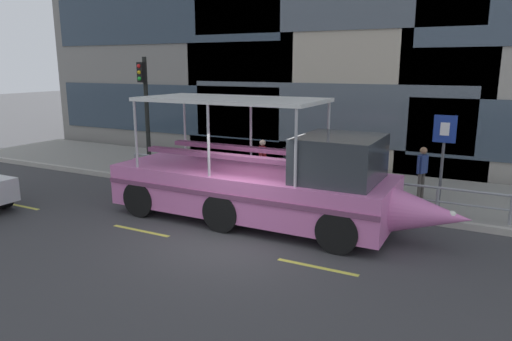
{
  "coord_description": "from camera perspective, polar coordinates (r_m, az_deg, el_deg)",
  "views": [
    {
      "loc": [
        5.48,
        -9.6,
        4.17
      ],
      "look_at": [
        -0.37,
        1.63,
        1.3
      ],
      "focal_mm": 32.72,
      "sensor_mm": 36.0,
      "label": 1
    }
  ],
  "objects": [
    {
      "name": "curb_guardrail",
      "position": [
        14.64,
        3.88,
        -0.91
      ],
      "size": [
        12.5,
        0.09,
        0.79
      ],
      "color": "gray",
      "rests_on": "sidewalk"
    },
    {
      "name": "traffic_light_pole",
      "position": [
        17.9,
        -13.38,
        7.94
      ],
      "size": [
        0.24,
        0.46,
        4.29
      ],
      "color": "black",
      "rests_on": "sidewalk"
    },
    {
      "name": "pedestrian_mid_right",
      "position": [
        15.85,
        0.8,
        1.62
      ],
      "size": [
        0.35,
        0.32,
        1.54
      ],
      "color": "#47423D",
      "rests_on": "sidewalk"
    },
    {
      "name": "curb_edge",
      "position": [
        14.43,
        4.01,
        -3.69
      ],
      "size": [
        32.0,
        0.18,
        0.18
      ],
      "primitive_type": "cube",
      "color": "#B2ADA3",
      "rests_on": "ground_plane"
    },
    {
      "name": "pedestrian_near_bow",
      "position": [
        14.98,
        19.66,
        0.34
      ],
      "size": [
        0.3,
        0.41,
        1.59
      ],
      "color": "#47423D",
      "rests_on": "sidewalk"
    },
    {
      "name": "sidewalk",
      "position": [
        16.67,
        7.43,
        -1.51
      ],
      "size": [
        32.0,
        4.8,
        0.18
      ],
      "primitive_type": "cube",
      "color": "gray",
      "rests_on": "ground_plane"
    },
    {
      "name": "pedestrian_mid_left",
      "position": [
        16.07,
        4.12,
        1.69
      ],
      "size": [
        0.42,
        0.24,
        1.51
      ],
      "color": "#47423D",
      "rests_on": "sidewalk"
    },
    {
      "name": "lane_centreline",
      "position": [
        11.1,
        -4.4,
        -9.32
      ],
      "size": [
        25.8,
        0.12,
        0.01
      ],
      "color": "#DBD64C",
      "rests_on": "ground_plane"
    },
    {
      "name": "parking_sign",
      "position": [
        14.0,
        21.95,
        2.84
      ],
      "size": [
        0.6,
        0.12,
        2.65
      ],
      "color": "#4C4F54",
      "rests_on": "sidewalk"
    },
    {
      "name": "ground_plane",
      "position": [
        11.81,
        -2.1,
        -7.91
      ],
      "size": [
        120.0,
        120.0,
        0.0
      ],
      "primitive_type": "plane",
      "color": "#3D3D3F"
    },
    {
      "name": "duck_tour_boat",
      "position": [
        12.44,
        1.51,
        -1.64
      ],
      "size": [
        9.57,
        2.65,
        3.32
      ],
      "color": "pink",
      "rests_on": "ground_plane"
    }
  ]
}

